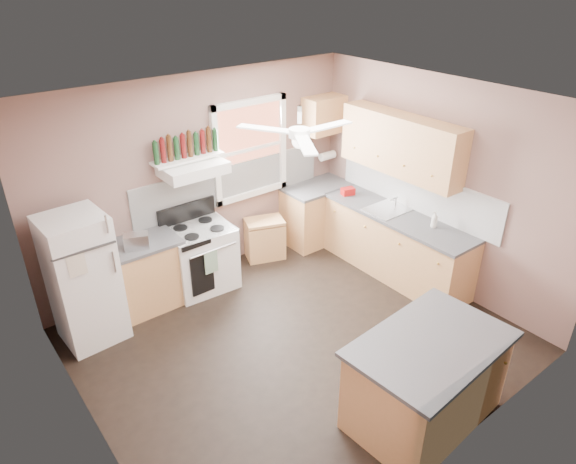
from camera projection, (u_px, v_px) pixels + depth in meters
floor at (297, 340)px, 5.90m from camera, size 4.50×4.50×0.00m
ceiling at (300, 106)px, 4.63m from camera, size 4.50×4.50×0.00m
wall_back at (200, 178)px, 6.67m from camera, size 4.50×0.05×2.70m
wall_right at (438, 184)px, 6.50m from camera, size 0.05×4.00×2.70m
wall_left at (73, 322)px, 4.03m from camera, size 0.05×4.00×2.70m
backsplash_back at (232, 183)px, 6.97m from camera, size 2.90×0.03×0.55m
backsplash_right at (415, 190)px, 6.77m from camera, size 0.03×2.60×0.55m
window_view at (249, 149)px, 6.93m from camera, size 1.00×0.02×1.20m
window_frame at (251, 150)px, 6.91m from camera, size 1.16×0.07×1.36m
refrigerator at (83, 280)px, 5.62m from camera, size 0.68×0.66×1.53m
base_cabinet_left at (144, 276)px, 6.30m from camera, size 0.90×0.60×0.86m
counter_left at (139, 244)px, 6.09m from camera, size 0.92×0.62×0.04m
toaster at (136, 241)px, 5.93m from camera, size 0.32×0.25×0.18m
stove at (202, 258)px, 6.68m from camera, size 0.85×0.69×0.86m
range_hood at (193, 169)px, 6.23m from camera, size 0.78×0.50×0.14m
bottle_shelf at (188, 158)px, 6.26m from camera, size 0.90×0.26×0.03m
cart at (265, 240)px, 7.42m from camera, size 0.63×0.52×0.54m
base_cabinet_corner at (317, 214)px, 7.83m from camera, size 1.00×0.60×0.86m
base_cabinet_right at (395, 246)px, 6.96m from camera, size 0.60×2.20×0.86m
counter_corner at (318, 187)px, 7.61m from camera, size 1.02×0.62×0.04m
counter_right at (398, 216)px, 6.74m from camera, size 0.62×2.22×0.04m
sink at (387, 210)px, 6.88m from camera, size 0.55×0.45×0.03m
faucet at (395, 202)px, 6.93m from camera, size 0.03×0.03×0.14m
upper_cabinet_right at (401, 145)px, 6.54m from camera, size 0.33×1.80×0.76m
upper_cabinet_corner at (324, 115)px, 7.33m from camera, size 0.60×0.33×0.52m
paper_towel at (327, 156)px, 7.73m from camera, size 0.26×0.12×0.12m
island at (425, 382)px, 4.72m from camera, size 1.44×0.97×0.86m
island_top at (432, 344)px, 4.51m from camera, size 1.53×1.06×0.04m
ceiling_fan_hub at (299, 133)px, 4.74m from camera, size 0.20×0.20×0.08m
soap_bottle at (435, 220)px, 6.38m from camera, size 0.10×0.10×0.21m
red_caddy at (348, 191)px, 7.29m from camera, size 0.21×0.16×0.10m
wine_bottles at (187, 146)px, 6.19m from camera, size 0.86×0.06×0.31m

